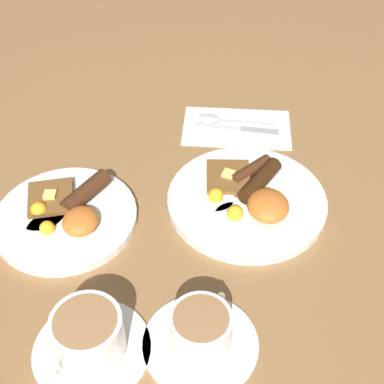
% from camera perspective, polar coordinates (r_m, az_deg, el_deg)
% --- Properties ---
extents(ground_plane, '(3.00, 3.00, 0.00)m').
position_cam_1_polar(ground_plane, '(0.93, 5.82, -1.24)').
color(ground_plane, olive).
extents(breakfast_plate_near, '(0.27, 0.27, 0.05)m').
position_cam_1_polar(breakfast_plate_near, '(0.92, 5.94, -0.66)').
color(breakfast_plate_near, white).
rests_on(breakfast_plate_near, ground_plane).
extents(breakfast_plate_far, '(0.24, 0.24, 0.04)m').
position_cam_1_polar(breakfast_plate_far, '(0.91, -13.35, -2.40)').
color(breakfast_plate_far, white).
rests_on(breakfast_plate_far, ground_plane).
extents(teacup_near, '(0.16, 0.16, 0.07)m').
position_cam_1_polar(teacup_near, '(0.73, 0.97, -14.85)').
color(teacup_near, white).
rests_on(teacup_near, ground_plane).
extents(teacup_far, '(0.16, 0.16, 0.07)m').
position_cam_1_polar(teacup_far, '(0.73, -10.96, -15.07)').
color(teacup_far, white).
rests_on(teacup_far, ground_plane).
extents(napkin, '(0.13, 0.22, 0.01)m').
position_cam_1_polar(napkin, '(1.09, 4.79, 6.91)').
color(napkin, white).
rests_on(napkin, ground_plane).
extents(knife, '(0.03, 0.17, 0.01)m').
position_cam_1_polar(knife, '(1.07, 5.32, 6.66)').
color(knife, silver).
rests_on(knife, napkin).
extents(spoon, '(0.03, 0.16, 0.01)m').
position_cam_1_polar(spoon, '(1.09, 2.77, 7.73)').
color(spoon, silver).
rests_on(spoon, napkin).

